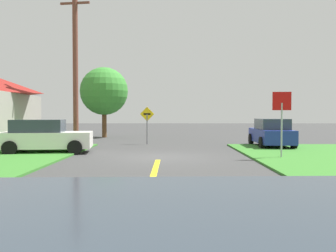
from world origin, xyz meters
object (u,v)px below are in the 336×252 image
object	(u,v)px
car_on_crossroad	(271,133)
direction_sign	(147,121)
utility_pole_mid	(75,67)
stop_sign	(282,112)
parked_car_near_building	(45,136)
oak_tree_left	(104,91)

from	to	relation	value
car_on_crossroad	direction_sign	size ratio (longest dim) A/B	1.93
utility_pole_mid	direction_sign	world-z (taller)	utility_pole_mid
stop_sign	car_on_crossroad	size ratio (longest dim) A/B	0.62
utility_pole_mid	parked_car_near_building	bearing A→B (deg)	-95.55
stop_sign	oak_tree_left	bearing A→B (deg)	-49.04
direction_sign	car_on_crossroad	bearing A→B (deg)	-13.85
car_on_crossroad	parked_car_near_building	xyz separation A→B (m)	(-11.85, -3.42, 0.00)
parked_car_near_building	direction_sign	distance (m)	6.98
direction_sign	utility_pole_mid	bearing A→B (deg)	-166.14
utility_pole_mid	car_on_crossroad	bearing A→B (deg)	-3.77
utility_pole_mid	oak_tree_left	bearing A→B (deg)	88.07
parked_car_near_building	direction_sign	xyz separation A→B (m)	(4.60, 5.21, 0.65)
direction_sign	oak_tree_left	distance (m)	8.08
parked_car_near_building	oak_tree_left	size ratio (longest dim) A/B	0.78
stop_sign	oak_tree_left	distance (m)	17.36
parked_car_near_building	oak_tree_left	bearing A→B (deg)	78.97
parked_car_near_building	stop_sign	bearing A→B (deg)	-19.08
car_on_crossroad	oak_tree_left	distance (m)	14.33
car_on_crossroad	direction_sign	xyz separation A→B (m)	(-7.25, 1.79, 0.65)
car_on_crossroad	direction_sign	bearing A→B (deg)	77.98
parked_car_near_building	oak_tree_left	world-z (taller)	oak_tree_left
parked_car_near_building	utility_pole_mid	world-z (taller)	utility_pole_mid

